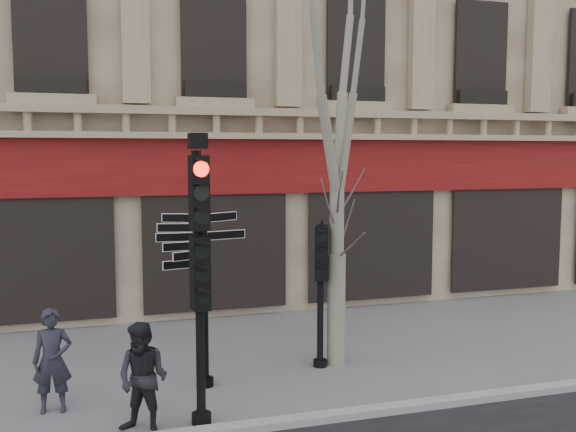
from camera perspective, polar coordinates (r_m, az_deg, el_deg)
name	(u,v)px	position (r m, az deg, el deg)	size (l,w,h in m)	color
ground	(272,391)	(10.98, -1.46, -15.25)	(80.00, 80.00, 0.00)	slate
kerb	(298,421)	(9.71, 0.86, -17.75)	(80.00, 0.25, 0.12)	gray
building	(172,1)	(23.10, -10.28, 18.26)	(28.00, 15.52, 18.00)	gray
fingerpost	(204,241)	(10.65, -7.45, -2.25)	(1.58, 1.58, 3.67)	black
traffic_signal_main	(199,243)	(9.15, -7.91, -2.39)	(0.48, 0.36, 4.19)	black
traffic_signal_secondary	(320,268)	(11.66, 2.91, -4.68)	(0.53, 0.46, 2.62)	black
plane_tree	(338,57)	(11.75, 4.47, 13.91)	(3.01, 3.01, 7.99)	gray
pedestrian_a	(52,361)	(10.53, -20.21, -11.97)	(0.58, 0.38, 1.59)	#22222D
pedestrian_b	(143,378)	(9.42, -12.77, -13.90)	(0.77, 0.60, 1.58)	black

